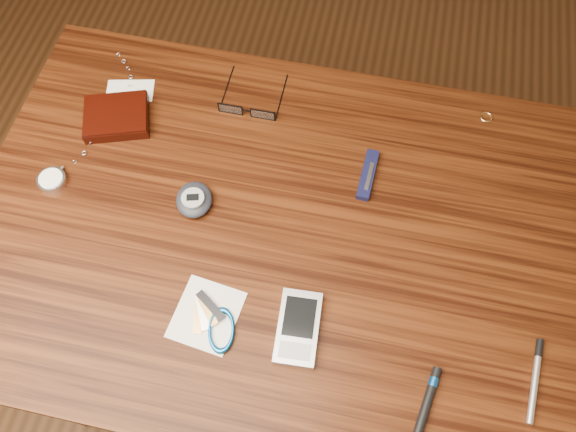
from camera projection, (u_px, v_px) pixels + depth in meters
name	position (u px, v px, depth m)	size (l,w,h in m)	color
ground	(279.00, 343.00, 1.58)	(3.80, 3.80, 0.00)	#472814
desk	(274.00, 252.00, 1.00)	(1.00, 0.70, 0.75)	#3B1909
wallet_and_card	(117.00, 116.00, 1.00)	(0.14, 0.16, 0.02)	black
eyeglasses	(247.00, 109.00, 1.01)	(0.11, 0.11, 0.02)	black
gold_ring	(486.00, 117.00, 1.01)	(0.02, 0.02, 0.00)	#F0C277
pocket_watch	(55.00, 175.00, 0.95)	(0.09, 0.32, 0.02)	silver
pda_phone	(298.00, 328.00, 0.83)	(0.07, 0.12, 0.02)	#B1B1B6
pedometer	(194.00, 200.00, 0.92)	(0.08, 0.08, 0.03)	#21222C
notepad_keys	(214.00, 322.00, 0.84)	(0.12, 0.11, 0.01)	white
pocket_knife	(368.00, 175.00, 0.95)	(0.03, 0.10, 0.01)	black
silver_pen	(536.00, 374.00, 0.80)	(0.02, 0.12, 0.01)	silver
black_blue_pen	(428.00, 398.00, 0.78)	(0.03, 0.10, 0.01)	black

